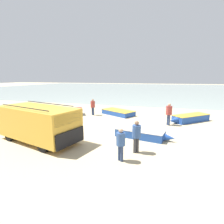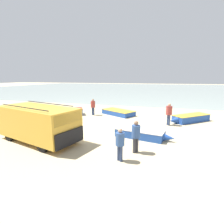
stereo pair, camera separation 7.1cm
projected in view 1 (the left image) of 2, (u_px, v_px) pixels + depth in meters
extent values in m
plane|color=tan|center=(80.00, 131.00, 12.82)|extent=(200.00, 200.00, 0.00)
cube|color=#99A89E|center=(146.00, 88.00, 61.78)|extent=(120.00, 80.00, 0.01)
cube|color=gold|center=(38.00, 122.00, 10.63)|extent=(5.60, 3.49, 1.84)
cube|color=black|center=(71.00, 138.00, 9.37)|extent=(0.63, 1.98, 0.83)
cube|color=#1E232D|center=(68.00, 119.00, 9.21)|extent=(0.57, 1.88, 0.59)
cylinder|color=black|center=(70.00, 135.00, 10.78)|extent=(0.75, 0.40, 0.71)
cylinder|color=black|center=(43.00, 146.00, 9.16)|extent=(0.75, 0.40, 0.71)
cylinder|color=black|center=(37.00, 128.00, 12.43)|extent=(0.75, 0.40, 0.71)
cylinder|color=black|center=(9.00, 135.00, 10.81)|extent=(0.75, 0.40, 0.71)
cylinder|color=black|center=(49.00, 103.00, 11.15)|extent=(4.13, 1.17, 0.05)
cylinder|color=black|center=(23.00, 107.00, 9.71)|extent=(4.13, 1.17, 0.05)
cube|color=#234CA3|center=(140.00, 133.00, 11.51)|extent=(3.27, 1.86, 0.49)
cone|color=#234CA3|center=(170.00, 138.00, 10.67)|extent=(0.75, 0.59, 0.47)
cube|color=silver|center=(140.00, 131.00, 11.48)|extent=(0.43, 1.21, 0.05)
cube|color=silver|center=(140.00, 129.00, 11.46)|extent=(3.30, 1.88, 0.04)
cube|color=#234CA3|center=(118.00, 113.00, 18.38)|extent=(3.77, 3.09, 0.46)
cone|color=#234CA3|center=(105.00, 110.00, 19.84)|extent=(0.87, 0.75, 0.43)
cube|color=gold|center=(118.00, 111.00, 18.35)|extent=(0.91, 1.40, 0.05)
cube|color=gold|center=(118.00, 110.00, 18.33)|extent=(3.80, 3.13, 0.04)
cube|color=#234CA3|center=(63.00, 112.00, 18.08)|extent=(4.02, 3.19, 0.62)
cone|color=#234CA3|center=(39.00, 114.00, 17.48)|extent=(1.03, 0.94, 0.59)
cube|color=#B22D23|center=(63.00, 110.00, 18.03)|extent=(0.84, 1.21, 0.05)
cube|color=#B22D23|center=(63.00, 109.00, 18.01)|extent=(4.06, 3.22, 0.04)
cube|color=#234CA3|center=(191.00, 118.00, 15.62)|extent=(3.34, 3.14, 0.57)
cone|color=#234CA3|center=(173.00, 121.00, 14.76)|extent=(0.92, 0.90, 0.54)
cube|color=gold|center=(191.00, 116.00, 15.58)|extent=(0.88, 0.96, 0.05)
cube|color=gold|center=(191.00, 115.00, 15.56)|extent=(3.38, 3.18, 0.04)
cylinder|color=navy|center=(168.00, 120.00, 14.42)|extent=(0.17, 0.17, 0.89)
cylinder|color=navy|center=(169.00, 120.00, 14.25)|extent=(0.17, 0.17, 0.89)
cylinder|color=#993833|center=(169.00, 110.00, 14.18)|extent=(0.48, 0.48, 0.70)
sphere|color=tan|center=(169.00, 105.00, 14.09)|extent=(0.24, 0.24, 0.24)
cylinder|color=#38383D|center=(135.00, 145.00, 9.08)|extent=(0.15, 0.15, 0.83)
cylinder|color=#38383D|center=(137.00, 145.00, 9.16)|extent=(0.15, 0.15, 0.83)
cylinder|color=#335189|center=(136.00, 131.00, 8.98)|extent=(0.45, 0.45, 0.65)
sphere|color=#8C664C|center=(137.00, 123.00, 8.89)|extent=(0.22, 0.22, 0.22)
cylinder|color=navy|center=(94.00, 111.00, 18.09)|extent=(0.15, 0.15, 0.82)
cylinder|color=navy|center=(92.00, 111.00, 18.19)|extent=(0.15, 0.15, 0.82)
cylinder|color=#993833|center=(93.00, 104.00, 18.00)|extent=(0.44, 0.44, 0.65)
sphere|color=tan|center=(93.00, 100.00, 17.91)|extent=(0.22, 0.22, 0.22)
cylinder|color=navy|center=(119.00, 152.00, 8.26)|extent=(0.15, 0.15, 0.78)
cylinder|color=navy|center=(122.00, 154.00, 8.14)|extent=(0.15, 0.15, 0.78)
cylinder|color=#335189|center=(121.00, 139.00, 8.07)|extent=(0.42, 0.42, 0.61)
sphere|color=tan|center=(121.00, 130.00, 7.99)|extent=(0.21, 0.21, 0.21)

